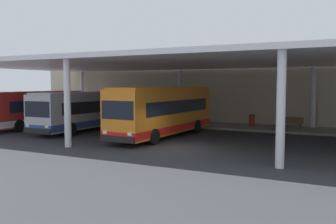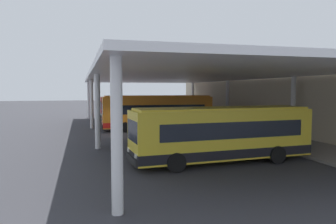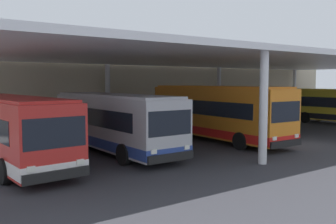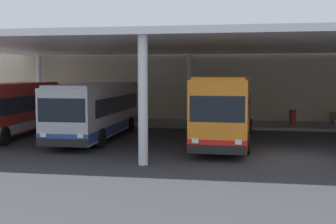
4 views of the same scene
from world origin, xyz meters
TOP-DOWN VIEW (x-y plane):
  - ground_plane at (0.00, 0.00)m, footprint 200.00×200.00m
  - platform_kerb at (0.00, 11.75)m, footprint 42.00×4.50m
  - station_building_facade at (0.00, 15.00)m, footprint 48.00×1.60m
  - canopy_shelter at (0.00, 5.50)m, footprint 40.00×17.00m
  - bus_nearest_bay at (-15.81, 4.11)m, footprint 3.19×10.67m
  - bus_second_bay at (-10.42, 4.29)m, footprint 2.81×10.56m
  - bus_middle_bay at (-3.05, 4.03)m, footprint 2.98×11.41m
  - bench_waiting at (4.72, 11.82)m, footprint 1.80×0.45m
  - trash_bin at (1.38, 12.08)m, footprint 0.52×0.52m

SIDE VIEW (x-z plane):
  - ground_plane at x=0.00m, z-range 0.00..0.00m
  - platform_kerb at x=0.00m, z-range 0.00..0.18m
  - bench_waiting at x=4.72m, z-range 0.20..1.12m
  - trash_bin at x=1.38m, z-range 0.19..1.17m
  - bus_nearest_bay at x=-15.81m, z-range 0.07..3.24m
  - bus_second_bay at x=-10.42m, z-range 0.07..3.24m
  - bus_middle_bay at x=-3.05m, z-range 0.06..3.63m
  - station_building_facade at x=0.00m, z-range 0.00..6.48m
  - canopy_shelter at x=0.00m, z-range 2.54..8.09m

